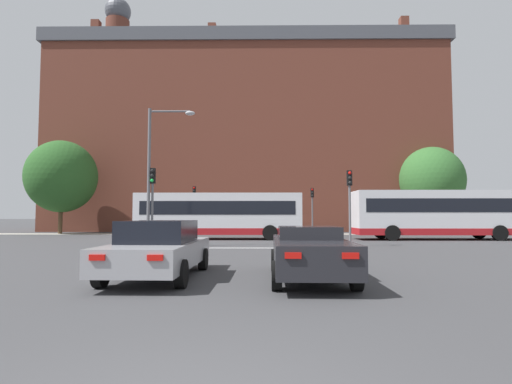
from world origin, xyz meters
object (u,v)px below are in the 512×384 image
object	(u,v)px
traffic_light_far_left	(194,202)
street_lamp_junction	(157,161)
car_saloon_left	(159,249)
car_roadster_right	(309,252)
pedestrian_waiting	(168,224)
bus_crossing_lead	(219,215)
traffic_light_near_left	(152,194)
bus_crossing_trailing	(437,213)
traffic_light_near_right	(350,195)
traffic_light_far_right	(312,203)

from	to	relation	value
traffic_light_far_left	street_lamp_junction	xyz separation A→B (m)	(0.47, -14.39, 1.61)
car_saloon_left	traffic_light_far_left	distance (m)	24.69
car_saloon_left	car_roadster_right	size ratio (longest dim) A/B	1.00
car_roadster_right	pedestrian_waiting	distance (m)	27.30
traffic_light_far_left	pedestrian_waiting	xyz separation A→B (m)	(-2.48, 0.93, -1.91)
car_saloon_left	car_roadster_right	xyz separation A→B (m)	(3.87, -0.26, -0.05)
car_saloon_left	traffic_light_far_left	bearing A→B (deg)	98.43
car_roadster_right	bus_crossing_lead	bearing A→B (deg)	104.66
car_saloon_left	traffic_light_near_left	xyz separation A→B (m)	(-2.94, 10.05, 1.99)
bus_crossing_trailing	street_lamp_junction	size ratio (longest dim) A/B	1.55
traffic_light_far_left	bus_crossing_trailing	bearing A→B (deg)	-23.49
traffic_light_far_left	pedestrian_waiting	size ratio (longest dim) A/B	2.67
car_saloon_left	traffic_light_near_left	distance (m)	10.66
car_saloon_left	bus_crossing_trailing	bearing A→B (deg)	49.90
bus_crossing_lead	traffic_light_near_left	xyz separation A→B (m)	(-2.74, -6.95, 1.06)
car_saloon_left	bus_crossing_lead	world-z (taller)	bus_crossing_lead
traffic_light_near_left	traffic_light_far_left	world-z (taller)	traffic_light_far_left
car_roadster_right	traffic_light_far_left	world-z (taller)	traffic_light_far_left
traffic_light_far_left	street_lamp_junction	bearing A→B (deg)	-88.14
traffic_light_near_left	street_lamp_junction	world-z (taller)	street_lamp_junction
bus_crossing_lead	bus_crossing_trailing	bearing A→B (deg)	88.78
car_saloon_left	traffic_light_near_right	bearing A→B (deg)	56.44
traffic_light_far_right	traffic_light_near_left	world-z (taller)	traffic_light_near_left
bus_crossing_lead	bus_crossing_trailing	size ratio (longest dim) A/B	1.01
traffic_light_far_right	pedestrian_waiting	bearing A→B (deg)	172.94
car_roadster_right	traffic_light_near_left	size ratio (longest dim) A/B	1.21
car_saloon_left	bus_crossing_trailing	world-z (taller)	bus_crossing_trailing
car_saloon_left	pedestrian_waiting	bearing A→B (deg)	103.60
traffic_light_near_left	street_lamp_junction	distance (m)	1.70
traffic_light_far_right	pedestrian_waiting	world-z (taller)	traffic_light_far_right
car_roadster_right	traffic_light_near_left	world-z (taller)	traffic_light_near_left
traffic_light_near_right	pedestrian_waiting	bearing A→B (deg)	131.55
car_roadster_right	pedestrian_waiting	size ratio (longest dim) A/B	3.13
traffic_light_far_right	car_saloon_left	bearing A→B (deg)	-106.60
traffic_light_near_left	pedestrian_waiting	size ratio (longest dim) A/B	2.59
bus_crossing_trailing	pedestrian_waiting	size ratio (longest dim) A/B	7.06
car_saloon_left	traffic_light_near_left	world-z (taller)	traffic_light_near_left
bus_crossing_lead	traffic_light_far_left	distance (m)	8.05
bus_crossing_lead	traffic_light_near_right	world-z (taller)	traffic_light_near_right
traffic_light_far_right	traffic_light_far_left	size ratio (longest dim) A/B	0.95
car_saloon_left	traffic_light_far_left	world-z (taller)	traffic_light_far_left
bus_crossing_lead	bus_crossing_trailing	world-z (taller)	bus_crossing_trailing
traffic_light_far_left	street_lamp_junction	size ratio (longest dim) A/B	0.58
bus_crossing_lead	traffic_light_near_right	size ratio (longest dim) A/B	2.80
traffic_light_far_right	traffic_light_far_left	world-z (taller)	traffic_light_far_left
bus_crossing_trailing	traffic_light_near_right	distance (m)	9.45
traffic_light_near_left	car_saloon_left	bearing A→B (deg)	-73.70
bus_crossing_trailing	pedestrian_waiting	xyz separation A→B (m)	(-20.22, 8.64, -0.85)
traffic_light_near_left	traffic_light_near_right	bearing A→B (deg)	3.41
traffic_light_far_right	traffic_light_far_left	distance (m)	10.27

